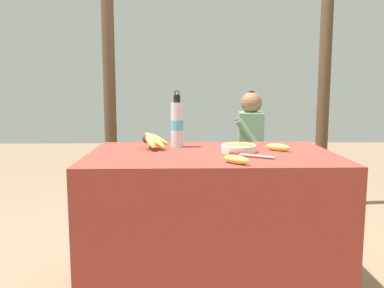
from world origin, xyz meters
TOP-DOWN VIEW (x-y plane):
  - ground_plane at (0.00, 0.00)m, footprint 12.00×12.00m
  - market_counter at (0.00, 0.00)m, footprint 1.32×0.85m
  - banana_bunch_ripe at (-0.33, 0.13)m, footprint 0.16×0.27m
  - serving_bowl at (0.15, 0.01)m, footprint 0.19×0.19m
  - water_bottle at (-0.19, 0.21)m, footprint 0.07×0.07m
  - loose_banana_front at (0.09, -0.33)m, footprint 0.13×0.13m
  - loose_banana_side at (0.37, 0.04)m, footprint 0.14×0.13m
  - knife at (0.16, -0.13)m, footprint 0.22×0.16m
  - wooden_bench at (0.17, 1.31)m, footprint 1.63×0.32m
  - seated_vendor at (0.39, 1.29)m, footprint 0.43×0.41m
  - banana_bunch_green at (-0.24, 1.31)m, footprint 0.16×0.23m
  - support_post_near at (-0.82, 1.61)m, footprint 0.11×0.11m
  - support_post_far at (1.16, 1.61)m, footprint 0.11×0.11m

SIDE VIEW (x-z plane):
  - ground_plane at x=0.00m, z-range 0.00..0.00m
  - wooden_bench at x=0.17m, z-range 0.14..0.55m
  - market_counter at x=0.00m, z-range 0.00..0.78m
  - banana_bunch_green at x=-0.24m, z-range 0.41..0.52m
  - seated_vendor at x=0.39m, z-range 0.08..1.17m
  - knife at x=0.16m, z-range 0.78..0.80m
  - loose_banana_front at x=0.09m, z-range 0.78..0.82m
  - loose_banana_side at x=0.37m, z-range 0.78..0.82m
  - serving_bowl at x=0.15m, z-range 0.78..0.82m
  - banana_bunch_ripe at x=-0.33m, z-range 0.78..0.88m
  - water_bottle at x=-0.19m, z-range 0.75..1.08m
  - support_post_near at x=-0.82m, z-range 0.00..2.76m
  - support_post_far at x=1.16m, z-range 0.00..2.76m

